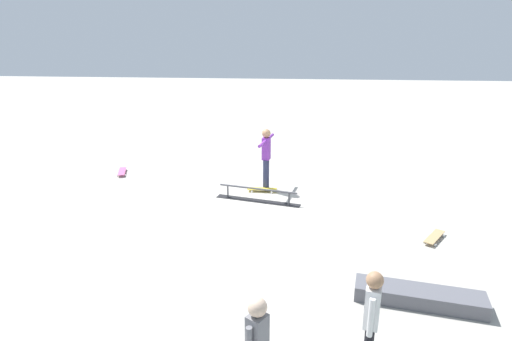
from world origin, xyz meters
TOP-DOWN VIEW (x-y plane):
  - ground_plane at (0.00, 0.00)m, footprint 60.00×60.00m
  - grind_rail at (-0.02, -0.77)m, footprint 2.25×0.76m
  - skate_ledge at (-3.03, 3.43)m, footprint 2.10×0.86m
  - skater_main at (-0.17, -1.70)m, footprint 0.35×1.37m
  - skateboard_main at (-0.08, -1.47)m, footprint 0.80×0.28m
  - bystander_white_shirt at (-1.93, 5.14)m, footprint 0.22×0.35m
  - loose_skateboard_pink at (4.36, -2.64)m, footprint 0.42×0.82m
  - loose_skateboard_natural at (-3.95, 1.09)m, footprint 0.61×0.77m

SIDE VIEW (x-z plane):
  - ground_plane at x=0.00m, z-range 0.00..0.00m
  - skateboard_main at x=-0.08m, z-range 0.03..0.12m
  - loose_skateboard_pink at x=4.36m, z-range 0.03..0.12m
  - loose_skateboard_natural at x=-3.95m, z-range 0.03..0.12m
  - skate_ledge at x=-3.03m, z-range 0.00..0.25m
  - grind_rail at x=-0.02m, z-range -0.03..0.34m
  - bystander_white_shirt at x=-1.93m, z-range 0.10..1.64m
  - skater_main at x=-0.17m, z-range 0.14..1.85m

